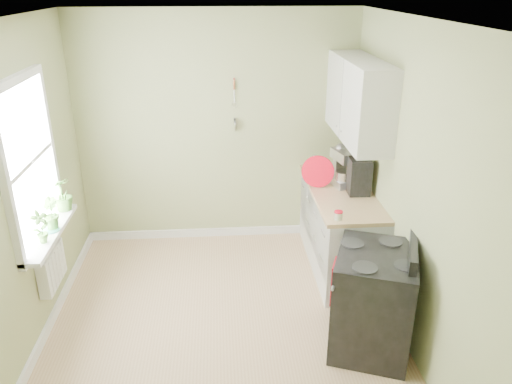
{
  "coord_description": "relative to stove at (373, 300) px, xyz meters",
  "views": [
    {
      "loc": [
        0.02,
        -3.78,
        2.96
      ],
      "look_at": [
        0.35,
        0.55,
        1.11
      ],
      "focal_mm": 35.0,
      "sensor_mm": 36.0,
      "label": 1
    }
  ],
  "objects": [
    {
      "name": "floor",
      "position": [
        -1.28,
        0.35,
        -0.47
      ],
      "size": [
        3.2,
        3.6,
        0.02
      ],
      "primitive_type": "cube",
      "color": "tan",
      "rests_on": "ground"
    },
    {
      "name": "ceiling",
      "position": [
        -1.28,
        0.35,
        2.25
      ],
      "size": [
        3.2,
        3.6,
        0.02
      ],
      "primitive_type": "cube",
      "color": "white",
      "rests_on": "wall_back"
    },
    {
      "name": "wall_back",
      "position": [
        -1.28,
        2.16,
        0.89
      ],
      "size": [
        3.2,
        0.02,
        2.7
      ],
      "primitive_type": "cube",
      "color": "tan",
      "rests_on": "floor"
    },
    {
      "name": "wall_left",
      "position": [
        -2.89,
        0.35,
        0.89
      ],
      "size": [
        0.02,
        3.6,
        2.7
      ],
      "primitive_type": "cube",
      "color": "tan",
      "rests_on": "floor"
    },
    {
      "name": "wall_right",
      "position": [
        0.33,
        0.35,
        0.89
      ],
      "size": [
        0.02,
        3.6,
        2.7
      ],
      "primitive_type": "cube",
      "color": "tan",
      "rests_on": "floor"
    },
    {
      "name": "base_cabinets",
      "position": [
        0.02,
        1.35,
        -0.03
      ],
      "size": [
        0.6,
        1.6,
        0.87
      ],
      "primitive_type": "cube",
      "color": "white",
      "rests_on": "floor"
    },
    {
      "name": "countertop",
      "position": [
        0.01,
        1.35,
        0.43
      ],
      "size": [
        0.64,
        1.6,
        0.04
      ],
      "primitive_type": "cube",
      "color": "#D4B182",
      "rests_on": "base_cabinets"
    },
    {
      "name": "upper_cabinets",
      "position": [
        0.15,
        1.45,
        1.39
      ],
      "size": [
        0.35,
        1.4,
        0.8
      ],
      "primitive_type": "cube",
      "color": "white",
      "rests_on": "wall_right"
    },
    {
      "name": "window",
      "position": [
        -2.86,
        0.65,
        1.09
      ],
      "size": [
        0.06,
        1.14,
        1.44
      ],
      "color": "white",
      "rests_on": "wall_left"
    },
    {
      "name": "window_sill",
      "position": [
        -2.79,
        0.65,
        0.42
      ],
      "size": [
        0.18,
        1.14,
        0.04
      ],
      "primitive_type": "cube",
      "color": "white",
      "rests_on": "wall_left"
    },
    {
      "name": "radiator",
      "position": [
        -2.82,
        0.6,
        0.09
      ],
      "size": [
        0.12,
        0.5,
        0.35
      ],
      "primitive_type": "cube",
      "color": "white",
      "rests_on": "wall_left"
    },
    {
      "name": "wall_utensils",
      "position": [
        -1.08,
        2.13,
        1.1
      ],
      "size": [
        0.02,
        0.14,
        0.58
      ],
      "color": "#D4B182",
      "rests_on": "wall_back"
    },
    {
      "name": "stove",
      "position": [
        0.0,
        0.0,
        0.0
      ],
      "size": [
        0.89,
        0.92,
        1.03
      ],
      "color": "black",
      "rests_on": "floor"
    },
    {
      "name": "stand_mixer",
      "position": [
        0.05,
        1.51,
        0.63
      ],
      "size": [
        0.28,
        0.38,
        0.42
      ],
      "color": "#B2B2B7",
      "rests_on": "countertop"
    },
    {
      "name": "kettle",
      "position": [
        -0.17,
        1.93,
        0.54
      ],
      "size": [
        0.19,
        0.11,
        0.19
      ],
      "color": "silver",
      "rests_on": "countertop"
    },
    {
      "name": "coffee_maker",
      "position": [
        0.16,
        1.25,
        0.63
      ],
      "size": [
        0.22,
        0.25,
        0.38
      ],
      "color": "black",
      "rests_on": "countertop"
    },
    {
      "name": "red_tray",
      "position": [
        -0.23,
        1.45,
        0.62
      ],
      "size": [
        0.35,
        0.15,
        0.35
      ],
      "primitive_type": "cylinder",
      "rotation": [
        1.45,
        0.0,
        -0.27
      ],
      "color": "red",
      "rests_on": "countertop"
    },
    {
      "name": "jar",
      "position": [
        -0.18,
        0.65,
        0.49
      ],
      "size": [
        0.08,
        0.08,
        0.09
      ],
      "color": "beige",
      "rests_on": "countertop"
    },
    {
      "name": "plant_a",
      "position": [
        -2.78,
        0.42,
        0.59
      ],
      "size": [
        0.19,
        0.19,
        0.3
      ],
      "primitive_type": "imported",
      "rotation": [
        0.0,
        0.0,
        0.82
      ],
      "color": "#406E29",
      "rests_on": "window_sill"
    },
    {
      "name": "plant_b",
      "position": [
        -2.78,
        0.69,
        0.59
      ],
      "size": [
        0.21,
        0.21,
        0.3
      ],
      "primitive_type": "imported",
      "rotation": [
        0.0,
        0.0,
        2.23
      ],
      "color": "#406E29",
      "rests_on": "window_sill"
    },
    {
      "name": "plant_c",
      "position": [
        -2.78,
        1.09,
        0.6
      ],
      "size": [
        0.26,
        0.26,
        0.33
      ],
      "primitive_type": "imported",
      "rotation": [
        0.0,
        0.0,
        4.02
      ],
      "color": "#406E29",
      "rests_on": "window_sill"
    }
  ]
}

